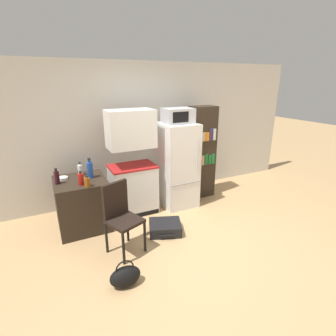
# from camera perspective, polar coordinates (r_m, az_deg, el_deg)

# --- Properties ---
(ground_plane) EXTENTS (24.00, 24.00, 0.00)m
(ground_plane) POSITION_cam_1_polar(r_m,az_deg,el_deg) (3.96, 6.71, -15.90)
(ground_plane) COLOR tan
(wall_back) EXTENTS (6.40, 0.10, 2.57)m
(wall_back) POSITION_cam_1_polar(r_m,az_deg,el_deg) (5.22, -2.89, 8.07)
(wall_back) COLOR beige
(wall_back) RESTS_ON ground_plane
(side_table) EXTENTS (0.76, 0.77, 0.80)m
(side_table) POSITION_cam_1_polar(r_m,az_deg,el_deg) (4.35, -18.14, -7.36)
(side_table) COLOR #2D2319
(side_table) RESTS_ON ground_plane
(kitchen_hutch) EXTENTS (0.78, 0.52, 1.79)m
(kitchen_hutch) POSITION_cam_1_polar(r_m,az_deg,el_deg) (4.49, -7.78, 0.16)
(kitchen_hutch) COLOR white
(kitchen_hutch) RESTS_ON ground_plane
(refrigerator) EXTENTS (0.62, 0.67, 1.53)m
(refrigerator) POSITION_cam_1_polar(r_m,az_deg,el_deg) (4.77, 2.04, 0.61)
(refrigerator) COLOR white
(refrigerator) RESTS_ON ground_plane
(microwave) EXTENTS (0.51, 0.37, 0.26)m
(microwave) POSITION_cam_1_polar(r_m,az_deg,el_deg) (4.57, 2.17, 11.30)
(microwave) COLOR #B7B7BC
(microwave) RESTS_ON refrigerator
(bookshelf) EXTENTS (0.47, 0.34, 1.78)m
(bookshelf) POSITION_cam_1_polar(r_m,az_deg,el_deg) (5.17, 7.37, 3.37)
(bookshelf) COLOR #2D2319
(bookshelf) RESTS_ON ground_plane
(bottle_amber_beer) EXTENTS (0.08, 0.08, 0.17)m
(bottle_amber_beer) POSITION_cam_1_polar(r_m,az_deg,el_deg) (3.88, -17.20, -2.92)
(bottle_amber_beer) COLOR brown
(bottle_amber_beer) RESTS_ON side_table
(bottle_ketchup_red) EXTENTS (0.08, 0.08, 0.21)m
(bottle_ketchup_red) POSITION_cam_1_polar(r_m,az_deg,el_deg) (3.97, -18.44, -2.31)
(bottle_ketchup_red) COLOR #AD1914
(bottle_ketchup_red) RESTS_ON side_table
(bottle_wine_dark) EXTENTS (0.07, 0.07, 0.24)m
(bottle_wine_dark) POSITION_cam_1_polar(r_m,az_deg,el_deg) (4.12, -23.06, -1.88)
(bottle_wine_dark) COLOR black
(bottle_wine_dark) RESTS_ON side_table
(bottle_blue_soda) EXTENTS (0.09, 0.09, 0.31)m
(bottle_blue_soda) POSITION_cam_1_polar(r_m,az_deg,el_deg) (4.20, -16.62, -0.36)
(bottle_blue_soda) COLOR #1E47A3
(bottle_blue_soda) RESTS_ON side_table
(bottle_milk_white) EXTENTS (0.08, 0.08, 0.21)m
(bottle_milk_white) POSITION_cam_1_polar(r_m,az_deg,el_deg) (4.38, -18.56, -0.37)
(bottle_milk_white) COLOR white
(bottle_milk_white) RESTS_ON side_table
(bowl) EXTENTS (0.15, 0.15, 0.04)m
(bowl) POSITION_cam_1_polar(r_m,az_deg,el_deg) (4.30, -21.91, -2.09)
(bowl) COLOR silver
(bowl) RESTS_ON side_table
(chair) EXTENTS (0.52, 0.52, 0.97)m
(chair) POSITION_cam_1_polar(r_m,az_deg,el_deg) (3.58, -10.41, -9.41)
(chair) COLOR black
(chair) RESTS_ON ground_plane
(suitcase_large_flat) EXTENTS (0.59, 0.55, 0.16)m
(suitcase_large_flat) POSITION_cam_1_polar(r_m,az_deg,el_deg) (4.14, -0.64, -12.81)
(suitcase_large_flat) COLOR black
(suitcase_large_flat) RESTS_ON ground_plane
(handbag) EXTENTS (0.36, 0.20, 0.33)m
(handbag) POSITION_cam_1_polar(r_m,az_deg,el_deg) (3.25, -9.29, -22.21)
(handbag) COLOR black
(handbag) RESTS_ON ground_plane
(water_bottle_front) EXTENTS (0.10, 0.10, 0.30)m
(water_bottle_front) POSITION_cam_1_polar(r_m,az_deg,el_deg) (5.10, 6.12, -5.91)
(water_bottle_front) COLOR silver
(water_bottle_front) RESTS_ON ground_plane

